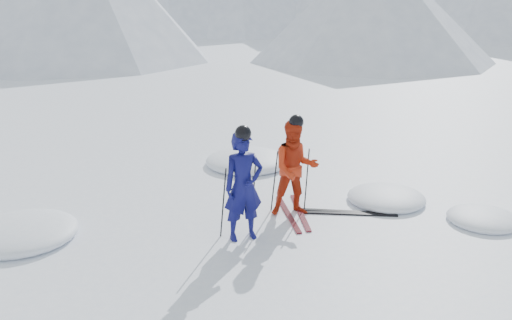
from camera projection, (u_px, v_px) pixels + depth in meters
name	position (u px, v px, depth m)	size (l,w,h in m)	color
ground	(345.00, 218.00, 9.72)	(160.00, 160.00, 0.00)	white
skier_blue	(243.00, 187.00, 8.68)	(0.66, 0.43, 1.80)	#0D0E52
skier_red	(295.00, 168.00, 9.65)	(0.85, 0.66, 1.75)	red
pole_blue_left	(223.00, 203.00, 8.81)	(0.02, 0.02, 1.20)	black
pole_blue_right	(253.00, 197.00, 9.07)	(0.02, 0.02, 1.20)	black
pole_red_left	(274.00, 181.00, 9.87)	(0.02, 0.02, 1.16)	black
pole_red_right	(307.00, 179.00, 9.97)	(0.02, 0.02, 1.16)	black
ski_worn_left	(288.00, 214.00, 9.87)	(0.09, 1.70, 0.03)	black
ski_worn_right	(300.00, 212.00, 9.95)	(0.09, 1.70, 0.03)	black
ski_loose_a	(342.00, 211.00, 9.98)	(0.09, 1.70, 0.03)	black
ski_loose_b	(350.00, 214.00, 9.87)	(0.09, 1.70, 0.03)	black
snow_lumps	(233.00, 196.00, 10.77)	(9.21, 6.07, 0.43)	white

